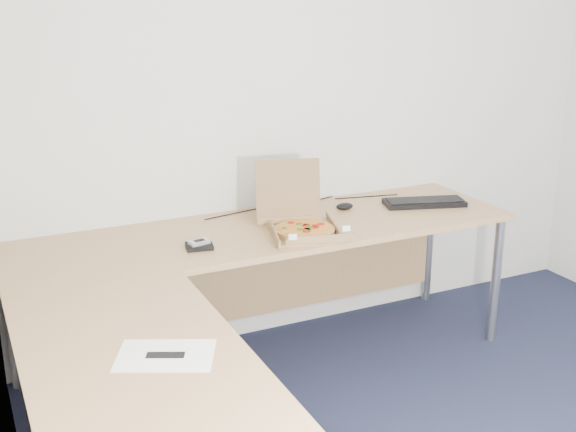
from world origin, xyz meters
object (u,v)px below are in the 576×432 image
pizza_box (303,226)px  drinking_glass (299,201)px  desk (239,275)px  wallet (199,246)px  keyboard (424,203)px

pizza_box → drinking_glass: (0.13, 0.30, 0.03)m
desk → pizza_box: bearing=32.7°
drinking_glass → wallet: bearing=-156.6°
pizza_box → desk: bearing=-130.5°
desk → wallet: wallet is taller
pizza_box → drinking_glass: bearing=83.5°
drinking_glass → wallet: (-0.64, -0.28, -0.05)m
desk → wallet: (-0.07, 0.30, 0.04)m
drinking_glass → keyboard: (0.67, -0.16, -0.05)m
pizza_box → drinking_glass: size_ratio=2.89×
desk → keyboard: keyboard is taller
drinking_glass → wallet: size_ratio=1.08×
pizza_box → keyboard: pizza_box is taller
pizza_box → keyboard: (0.80, 0.14, -0.03)m
drinking_glass → desk: bearing=-134.5°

